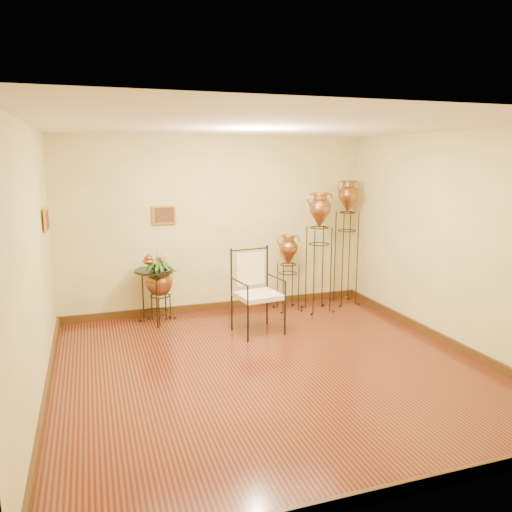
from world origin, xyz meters
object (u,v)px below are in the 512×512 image
object	(u,v)px
amphora_mid	(319,251)
side_table	(155,295)
planter_urn	(159,280)
armchair	(258,292)
amphora_tall	(347,241)

from	to	relation	value
amphora_mid	side_table	xyz separation A→B (m)	(-2.60, 0.20, -0.55)
amphora_mid	planter_urn	world-z (taller)	amphora_mid
amphora_mid	armchair	world-z (taller)	amphora_mid
planter_urn	armchair	xyz separation A→B (m)	(1.25, -0.94, -0.06)
amphora_tall	side_table	xyz separation A→B (m)	(-3.23, -0.04, -0.65)
armchair	amphora_mid	bearing A→B (deg)	20.68
amphora_mid	armchair	distance (m)	1.50
amphora_mid	planter_urn	xyz separation A→B (m)	(-2.52, 0.24, -0.33)
amphora_mid	planter_urn	distance (m)	2.55
side_table	amphora_mid	bearing A→B (deg)	-4.41
armchair	side_table	size ratio (longest dim) A/B	1.14
amphora_tall	side_table	bearing A→B (deg)	-179.26
amphora_tall	side_table	distance (m)	3.30
armchair	planter_urn	bearing A→B (deg)	134.70
amphora_mid	armchair	size ratio (longest dim) A/B	1.64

